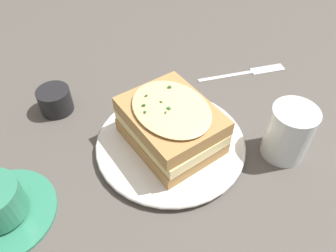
# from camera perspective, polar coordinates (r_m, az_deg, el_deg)

# --- Properties ---
(ground_plane) EXTENTS (2.40, 2.40, 0.00)m
(ground_plane) POSITION_cam_1_polar(r_m,az_deg,el_deg) (0.56, 1.71, -1.84)
(ground_plane) COLOR #514C47
(dinner_plate) EXTENTS (0.24, 0.24, 0.01)m
(dinner_plate) POSITION_cam_1_polar(r_m,az_deg,el_deg) (0.54, 0.00, -2.81)
(dinner_plate) COLOR white
(dinner_plate) RESTS_ON ground_plane
(sandwich) EXTENTS (0.17, 0.19, 0.08)m
(sandwich) POSITION_cam_1_polar(r_m,az_deg,el_deg) (0.51, 0.23, 0.38)
(sandwich) COLOR #B2844C
(sandwich) RESTS_ON dinner_plate
(water_glass) EXTENTS (0.07, 0.07, 0.09)m
(water_glass) POSITION_cam_1_polar(r_m,az_deg,el_deg) (0.54, 20.27, -1.08)
(water_glass) COLOR silver
(water_glass) RESTS_ON ground_plane
(fork) EXTENTS (0.14, 0.15, 0.00)m
(fork) POSITION_cam_1_polar(r_m,az_deg,el_deg) (0.71, 14.41, 9.18)
(fork) COLOR silver
(fork) RESTS_ON ground_plane
(condiment_pot) EXTENTS (0.06, 0.06, 0.04)m
(condiment_pot) POSITION_cam_1_polar(r_m,az_deg,el_deg) (0.63, -19.05, 4.26)
(condiment_pot) COLOR black
(condiment_pot) RESTS_ON ground_plane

